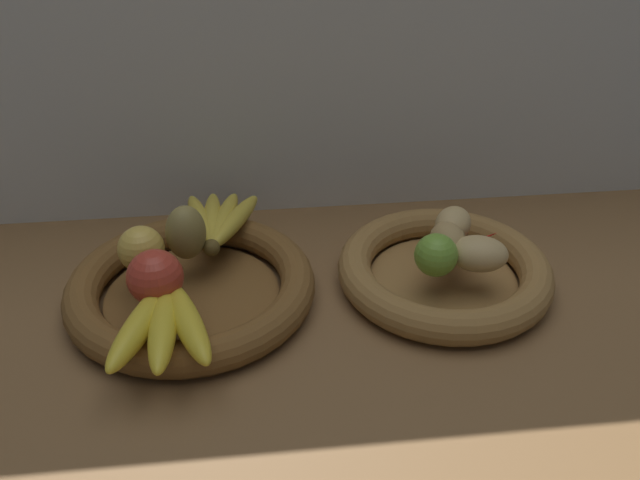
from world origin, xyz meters
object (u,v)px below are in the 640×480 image
(pear_brown, at_px, (186,233))
(potato_small, at_px, (478,254))
(apple_golden_left, at_px, (141,249))
(banana_bunch_front, at_px, (164,321))
(potato_large, at_px, (448,241))
(potato_back, at_px, (453,224))
(apple_red_front, at_px, (155,277))
(fruit_bowl_right, at_px, (444,271))
(banana_bunch_back, at_px, (218,221))
(chili_pepper, at_px, (463,246))
(fruit_bowl_left, at_px, (192,287))
(lime_near, at_px, (436,256))

(pear_brown, height_order, potato_small, pear_brown)
(apple_golden_left, bearing_deg, banana_bunch_front, -73.63)
(potato_large, relative_size, potato_back, 0.97)
(apple_red_front, relative_size, potato_back, 1.00)
(fruit_bowl_right, distance_m, banana_bunch_back, 0.35)
(potato_small, bearing_deg, chili_pepper, 100.71)
(apple_red_front, relative_size, potato_small, 0.89)
(pear_brown, bearing_deg, apple_red_front, -108.67)
(fruit_bowl_right, distance_m, chili_pepper, 0.05)
(fruit_bowl_right, distance_m, banana_bunch_front, 0.41)
(apple_golden_left, bearing_deg, potato_small, -6.30)
(fruit_bowl_left, xyz_separation_m, chili_pepper, (0.39, 0.01, 0.04))
(apple_red_front, distance_m, potato_large, 0.40)
(fruit_bowl_left, height_order, apple_red_front, apple_red_front)
(apple_red_front, bearing_deg, potato_small, 3.29)
(fruit_bowl_left, xyz_separation_m, banana_bunch_front, (-0.02, -0.12, 0.04))
(pear_brown, relative_size, lime_near, 1.36)
(fruit_bowl_right, distance_m, apple_red_front, 0.41)
(fruit_bowl_left, height_order, potato_back, potato_back)
(potato_back, relative_size, lime_near, 1.21)
(potato_small, bearing_deg, fruit_bowl_left, 175.11)
(potato_large, distance_m, chili_pepper, 0.03)
(lime_near, bearing_deg, fruit_bowl_right, 56.31)
(fruit_bowl_left, bearing_deg, banana_bunch_back, 71.39)
(potato_large, xyz_separation_m, potato_back, (0.02, 0.05, -0.00))
(potato_small, distance_m, lime_near, 0.06)
(banana_bunch_back, xyz_separation_m, potato_small, (0.36, -0.15, 0.01))
(potato_small, bearing_deg, fruit_bowl_right, 135.00)
(apple_golden_left, bearing_deg, fruit_bowl_left, -14.93)
(apple_red_front, relative_size, lime_near, 1.22)
(chili_pepper, bearing_deg, banana_bunch_back, 138.72)
(banana_bunch_front, height_order, potato_small, potato_small)
(pear_brown, bearing_deg, lime_near, -13.33)
(apple_golden_left, bearing_deg, potato_back, 3.83)
(banana_bunch_front, bearing_deg, chili_pepper, 17.84)
(pear_brown, height_order, lime_near, pear_brown)
(banana_bunch_front, relative_size, banana_bunch_back, 1.09)
(potato_large, relative_size, potato_small, 0.86)
(potato_back, bearing_deg, apple_golden_left, -176.17)
(chili_pepper, bearing_deg, potato_large, 172.85)
(fruit_bowl_left, bearing_deg, apple_golden_left, 165.07)
(potato_small, distance_m, chili_pepper, 0.05)
(banana_bunch_back, height_order, potato_small, potato_small)
(banana_bunch_front, bearing_deg, potato_large, 17.85)
(chili_pepper, bearing_deg, lime_near, -162.12)
(apple_golden_left, distance_m, potato_large, 0.43)
(potato_large, bearing_deg, apple_red_front, -171.61)
(apple_red_front, distance_m, apple_golden_left, 0.08)
(pear_brown, xyz_separation_m, potato_back, (0.39, 0.01, -0.02))
(potato_back, distance_m, potato_small, 0.08)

